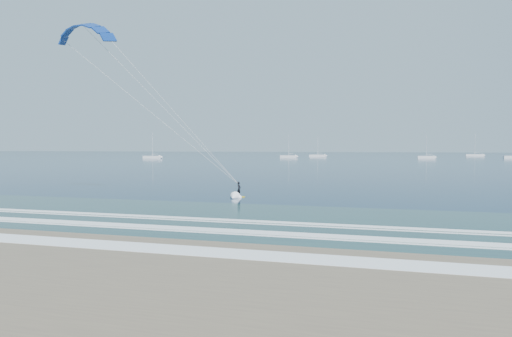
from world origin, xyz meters
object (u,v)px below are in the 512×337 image
object	(u,v)px
sailboat_0	(153,157)
sailboat_4	(475,155)
sailboat_1	(289,156)
kitesurfer_rig	(163,107)
sailboat_2	(318,156)
sailboat_3	(426,157)

from	to	relation	value
sailboat_0	sailboat_4	distance (m)	178.08
sailboat_1	kitesurfer_rig	bearing A→B (deg)	-82.29
kitesurfer_rig	sailboat_2	bearing A→B (deg)	93.74
sailboat_0	sailboat_3	xyz separation A→B (m)	(121.10, 34.10, -0.01)
sailboat_2	kitesurfer_rig	bearing A→B (deg)	-86.26
sailboat_1	sailboat_3	distance (m)	63.81
kitesurfer_rig	sailboat_4	bearing A→B (deg)	73.65
sailboat_3	sailboat_4	world-z (taller)	sailboat_4
sailboat_1	sailboat_4	world-z (taller)	sailboat_4
sailboat_3	sailboat_4	bearing A→B (deg)	62.86
sailboat_0	sailboat_3	bearing A→B (deg)	15.73
kitesurfer_rig	sailboat_3	size ratio (longest dim) A/B	1.75
sailboat_4	sailboat_3	bearing A→B (deg)	-117.14
sailboat_0	sailboat_2	bearing A→B (deg)	38.60
kitesurfer_rig	sailboat_4	size ratio (longest dim) A/B	1.46
sailboat_2	sailboat_4	bearing A→B (deg)	25.12
sailboat_0	sailboat_4	xyz separation A→B (m)	(151.55, 93.51, 0.01)
sailboat_2	sailboat_4	world-z (taller)	sailboat_4
sailboat_2	sailboat_3	size ratio (longest dim) A/B	1.10
kitesurfer_rig	sailboat_2	distance (m)	201.01
sailboat_1	sailboat_3	xyz separation A→B (m)	(63.72, 3.34, -0.00)
sailboat_2	sailboat_3	xyz separation A→B (m)	(52.90, -20.34, -0.00)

